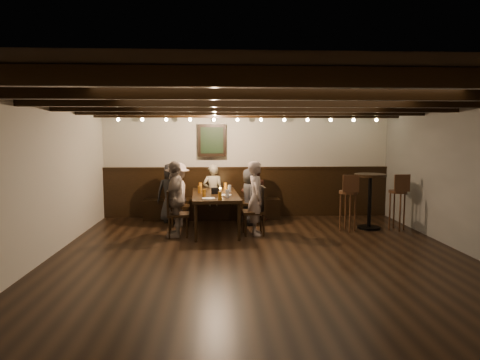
{
  "coord_description": "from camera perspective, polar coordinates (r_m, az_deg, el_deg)",
  "views": [
    {
      "loc": [
        -0.65,
        -6.25,
        1.86
      ],
      "look_at": [
        -0.28,
        1.3,
        1.07
      ],
      "focal_mm": 32.0,
      "sensor_mm": 36.0,
      "label": 1
    }
  ],
  "objects": [
    {
      "name": "person_bench_centre",
      "position": [
        9.43,
        -3.62,
        -1.64
      ],
      "size": [
        0.46,
        0.32,
        1.23
      ],
      "primitive_type": "imported",
      "rotation": [
        0.0,
        0.0,
        3.19
      ],
      "color": "#A09880",
      "rests_on": "floor"
    },
    {
      "name": "dining_table",
      "position": [
        8.39,
        -3.34,
        -2.21
      ],
      "size": [
        0.97,
        1.99,
        0.73
      ],
      "rotation": [
        0.0,
        0.0,
        0.05
      ],
      "color": "black",
      "rests_on": "floor"
    },
    {
      "name": "candle",
      "position": [
        8.68,
        -2.64,
        -1.36
      ],
      "size": [
        0.05,
        0.05,
        0.05
      ],
      "primitive_type": "cylinder",
      "color": "beige",
      "rests_on": "dining_table"
    },
    {
      "name": "room",
      "position": [
        8.51,
        -0.38,
        0.66
      ],
      "size": [
        7.0,
        7.0,
        7.0
      ],
      "color": "black",
      "rests_on": "ground"
    },
    {
      "name": "person_left_near",
      "position": [
        8.83,
        -8.34,
        -1.89
      ],
      "size": [
        0.54,
        0.88,
        1.32
      ],
      "primitive_type": "imported",
      "rotation": [
        0.0,
        0.0,
        -1.52
      ],
      "color": "#A5928C",
      "rests_on": "floor"
    },
    {
      "name": "plate_near",
      "position": [
        7.68,
        -4.23,
        -2.47
      ],
      "size": [
        0.24,
        0.24,
        0.01
      ],
      "primitive_type": "cylinder",
      "color": "white",
      "rests_on": "dining_table"
    },
    {
      "name": "pint_g",
      "position": [
        7.58,
        -2.7,
        -2.09
      ],
      "size": [
        0.07,
        0.07,
        0.14
      ],
      "primitive_type": "cylinder",
      "color": "#BF7219",
      "rests_on": "dining_table"
    },
    {
      "name": "condiment_caddy",
      "position": [
        8.32,
        -3.33,
        -1.44
      ],
      "size": [
        0.15,
        0.1,
        0.12
      ],
      "primitive_type": "cube",
      "color": "black",
      "rests_on": "dining_table"
    },
    {
      "name": "chair_right_near",
      "position": [
        8.95,
        1.17,
        -4.14
      ],
      "size": [
        0.46,
        0.46,
        0.95
      ],
      "rotation": [
        0.0,
        0.0,
        1.62
      ],
      "color": "black",
      "rests_on": "floor"
    },
    {
      "name": "pint_b",
      "position": [
        9.03,
        -1.94,
        -0.79
      ],
      "size": [
        0.07,
        0.07,
        0.14
      ],
      "primitive_type": "cylinder",
      "color": "#BF7219",
      "rests_on": "dining_table"
    },
    {
      "name": "pint_d",
      "position": [
        8.59,
        -1.41,
        -1.14
      ],
      "size": [
        0.07,
        0.07,
        0.14
      ],
      "primitive_type": "cylinder",
      "color": "silver",
      "rests_on": "dining_table"
    },
    {
      "name": "pint_a",
      "position": [
        9.06,
        -5.31,
        -0.79
      ],
      "size": [
        0.07,
        0.07,
        0.14
      ],
      "primitive_type": "cylinder",
      "color": "#BF7219",
      "rests_on": "dining_table"
    },
    {
      "name": "person_left_far",
      "position": [
        7.94,
        -8.62,
        -2.51
      ],
      "size": [
        0.38,
        0.84,
        1.4
      ],
      "primitive_type": "imported",
      "rotation": [
        0.0,
        0.0,
        -1.52
      ],
      "color": "gray",
      "rests_on": "floor"
    },
    {
      "name": "chair_left_far",
      "position": [
        8.01,
        -8.34,
        -5.6
      ],
      "size": [
        0.41,
        0.41,
        0.86
      ],
      "rotation": [
        0.0,
        0.0,
        -1.52
      ],
      "color": "black",
      "rests_on": "floor"
    },
    {
      "name": "chair_right_far",
      "position": [
        8.08,
        1.94,
        -5.34
      ],
      "size": [
        0.44,
        0.44,
        0.91
      ],
      "rotation": [
        0.0,
        0.0,
        1.62
      ],
      "color": "black",
      "rests_on": "floor"
    },
    {
      "name": "bar_stool_left",
      "position": [
        8.58,
        14.18,
        -3.92
      ],
      "size": [
        0.35,
        0.36,
        1.12
      ],
      "rotation": [
        0.0,
        0.0,
        -0.02
      ],
      "color": "#332010",
      "rests_on": "floor"
    },
    {
      "name": "plate_far",
      "position": [
        8.09,
        -1.98,
        -2.02
      ],
      "size": [
        0.24,
        0.24,
        0.01
      ],
      "primitive_type": "cylinder",
      "color": "white",
      "rests_on": "dining_table"
    },
    {
      "name": "person_bench_right",
      "position": [
        9.37,
        1.93,
        -1.75
      ],
      "size": [
        0.61,
        0.49,
        1.2
      ],
      "primitive_type": "imported",
      "rotation": [
        0.0,
        0.0,
        3.19
      ],
      "color": "#582B1E",
      "rests_on": "floor"
    },
    {
      "name": "pint_c",
      "position": [
        8.46,
        -5.41,
        -1.27
      ],
      "size": [
        0.07,
        0.07,
        0.14
      ],
      "primitive_type": "cylinder",
      "color": "#BF7219",
      "rests_on": "dining_table"
    },
    {
      "name": "pint_f",
      "position": [
        7.84,
        -1.71,
        -1.82
      ],
      "size": [
        0.07,
        0.07,
        0.14
      ],
      "primitive_type": "cylinder",
      "color": "silver",
      "rests_on": "dining_table"
    },
    {
      "name": "chair_left_near",
      "position": [
        8.9,
        -8.09,
        -4.44
      ],
      "size": [
        0.41,
        0.41,
        0.86
      ],
      "rotation": [
        0.0,
        0.0,
        -1.52
      ],
      "color": "black",
      "rests_on": "floor"
    },
    {
      "name": "pint_e",
      "position": [
        7.92,
        -4.79,
        -1.76
      ],
      "size": [
        0.07,
        0.07,
        0.14
      ],
      "primitive_type": "cylinder",
      "color": "#BF7219",
      "rests_on": "dining_table"
    },
    {
      "name": "bar_stool_right",
      "position": [
        8.97,
        20.22,
        -3.68
      ],
      "size": [
        0.35,
        0.37,
        1.12
      ],
      "rotation": [
        0.0,
        0.0,
        0.06
      ],
      "color": "#332010",
      "rests_on": "floor"
    },
    {
      "name": "person_right_far",
      "position": [
        8.01,
        2.17,
        -2.41
      ],
      "size": [
        0.36,
        0.52,
        1.39
      ],
      "primitive_type": "imported",
      "rotation": [
        0.0,
        0.0,
        1.62
      ],
      "color": "gray",
      "rests_on": "floor"
    },
    {
      "name": "person_right_near",
      "position": [
        8.91,
        1.36,
        -2.21
      ],
      "size": [
        0.41,
        0.6,
        1.19
      ],
      "primitive_type": "imported",
      "rotation": [
        0.0,
        0.0,
        1.62
      ],
      "color": "#2A2A2C",
      "rests_on": "floor"
    },
    {
      "name": "high_top_table",
      "position": [
        8.88,
        16.93,
        -1.65
      ],
      "size": [
        0.62,
        0.62,
        1.1
      ],
      "color": "black",
      "rests_on": "floor"
    },
    {
      "name": "person_bench_left",
      "position": [
        9.29,
        -9.14,
        -1.66
      ],
      "size": [
        0.64,
        0.44,
        1.28
      ],
      "primitive_type": "imported",
      "rotation": [
        0.0,
        0.0,
        3.19
      ],
      "color": "#28282B",
      "rests_on": "floor"
    }
  ]
}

